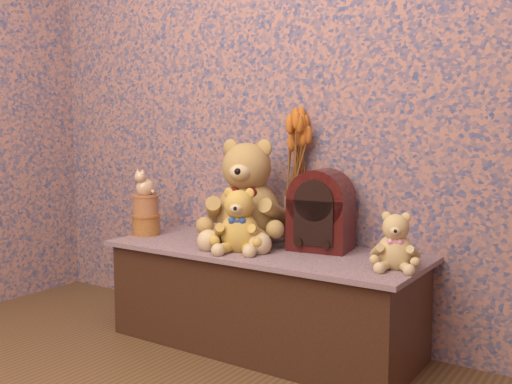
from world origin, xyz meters
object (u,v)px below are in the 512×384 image
teddy_medium (240,217)px  cat_figurine (145,182)px  cathedral_radio (321,210)px  teddy_large (248,188)px  ceramic_vase (298,219)px  biscuit_tin_lower (146,225)px  teddy_small (396,238)px

teddy_medium → cat_figurine: bearing=152.3°
cathedral_radio → teddy_large: bearing=179.7°
teddy_medium → ceramic_vase: size_ratio=1.38×
biscuit_tin_lower → cat_figurine: size_ratio=1.00×
teddy_small → cathedral_radio: (-0.37, 0.14, 0.06)m
biscuit_tin_lower → cat_figurine: 0.20m
teddy_large → biscuit_tin_lower: (-0.51, -0.11, -0.20)m
cathedral_radio → ceramic_vase: 0.20m
teddy_large → teddy_medium: (0.06, -0.15, -0.10)m
biscuit_tin_lower → cathedral_radio: bearing=10.3°
teddy_medium → cat_figurine: size_ratio=2.18×
teddy_small → ceramic_vase: bearing=138.4°
teddy_small → ceramic_vase: (-0.53, 0.23, -0.01)m
cat_figurine → biscuit_tin_lower: bearing=0.0°
cathedral_radio → biscuit_tin_lower: (-0.84, -0.15, -0.12)m
teddy_large → teddy_medium: size_ratio=1.75×
teddy_large → teddy_small: teddy_large is taller
teddy_small → biscuit_tin_lower: bearing=162.2°
teddy_medium → ceramic_vase: (0.11, 0.29, -0.04)m
teddy_large → biscuit_tin_lower: 0.55m
cat_figurine → teddy_large: bearing=12.5°
biscuit_tin_lower → ceramic_vase: bearing=19.5°
teddy_small → cathedral_radio: bearing=141.1°
cathedral_radio → ceramic_vase: size_ratio=1.66×
teddy_medium → ceramic_vase: bearing=46.5°
teddy_small → teddy_medium: bearing=167.0°
teddy_large → ceramic_vase: (0.17, 0.13, -0.14)m
cathedral_radio → ceramic_vase: (-0.16, 0.09, -0.07)m
teddy_medium → cathedral_radio: bearing=13.4°
ceramic_vase → cat_figurine: bearing=-160.5°
teddy_small → cat_figurine: (-1.21, -0.02, 0.14)m
cathedral_radio → biscuit_tin_lower: cathedral_radio is taller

